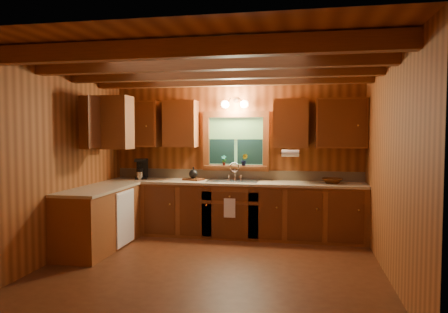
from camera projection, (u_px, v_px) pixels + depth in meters
room at (212, 164)px, 5.22m from camera, size 4.20×4.20×4.20m
ceiling_beams at (212, 68)px, 5.15m from camera, size 4.20×2.54×0.18m
base_cabinets at (199, 212)px, 6.62m from camera, size 4.20×2.22×0.86m
countertop at (200, 184)px, 6.60m from camera, size 4.20×2.24×0.04m
backsplash at (236, 175)px, 7.09m from camera, size 4.20×0.02×0.16m
dishwasher_panel at (125, 218)px, 6.21m from camera, size 0.02×0.60×0.80m
upper_cabinets at (197, 123)px, 6.69m from camera, size 4.19×1.77×0.78m
window at (236, 142)px, 7.04m from camera, size 1.12×0.08×1.00m
window_sill at (235, 167)px, 7.01m from camera, size 1.06×0.14×0.04m
wall_sconce at (235, 104)px, 6.88m from camera, size 0.45×0.21×0.17m
paper_towel_roll at (290, 153)px, 6.55m from camera, size 0.27×0.11×0.11m
dish_towel at (230, 208)px, 6.50m from camera, size 0.18×0.01×0.30m
sink at (233, 184)px, 6.82m from camera, size 0.82×0.48×0.43m
coffee_maker at (141, 169)px, 7.16m from camera, size 0.19×0.25×0.35m
utensil_crock at (140, 175)px, 7.06m from camera, size 0.11×0.11×0.30m
cutting_board at (193, 179)px, 6.98m from camera, size 0.37×0.32×0.03m
teakettle at (193, 174)px, 6.97m from camera, size 0.15×0.15×0.19m
wicker_basket at (332, 181)px, 6.53m from camera, size 0.36×0.36×0.08m
potted_plant_left at (224, 160)px, 7.04m from camera, size 0.09×0.06×0.17m
potted_plant_right at (244, 160)px, 6.96m from camera, size 0.12×0.10×0.20m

